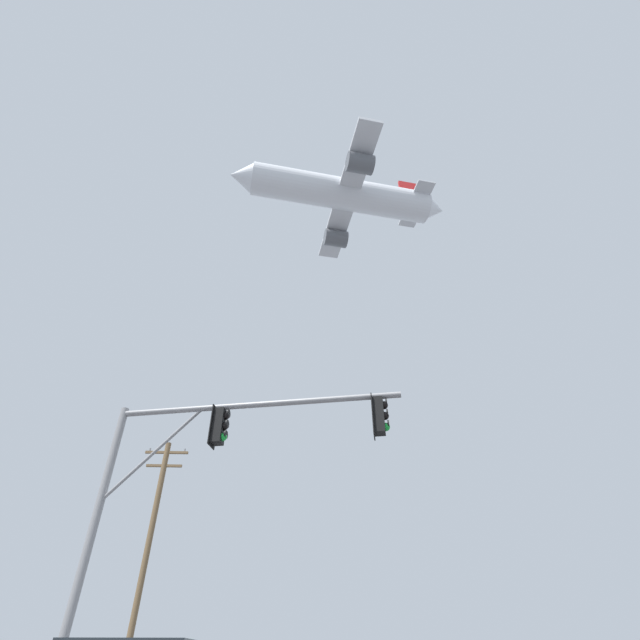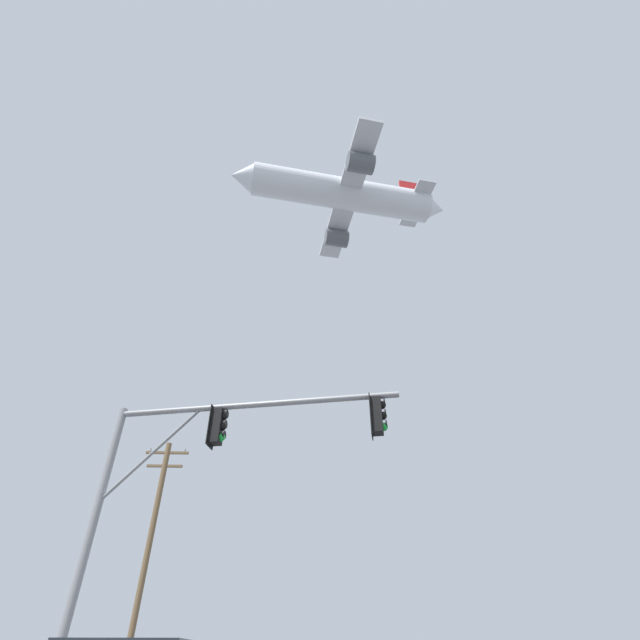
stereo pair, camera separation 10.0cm
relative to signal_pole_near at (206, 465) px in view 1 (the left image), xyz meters
The scene contains 3 objects.
signal_pole_near is the anchor object (origin of this frame).
utility_pole 13.65m from the signal_pole_near, 110.35° to the left, with size 2.20×0.28×10.58m.
airplane 43.51m from the signal_pole_near, 74.55° to the left, with size 24.12×18.63×6.57m.
Camera 1 is at (-0.95, -3.84, 1.39)m, focal length 26.04 mm.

